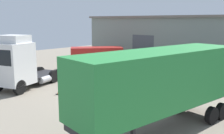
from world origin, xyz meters
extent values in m
plane|color=gray|center=(0.00, 0.00, 0.00)|extent=(60.00, 60.00, 0.00)
cube|color=gray|center=(0.00, 17.51, 2.83)|extent=(32.47, 7.03, 5.67)
cube|color=#70665B|center=(0.00, 17.51, 5.79)|extent=(32.97, 7.53, 0.25)
cube|color=#4C5156|center=(-7.14, 14.03, 1.80)|extent=(3.20, 0.08, 3.60)
cube|color=silver|center=(-7.10, -2.86, 2.13)|extent=(3.12, 3.06, 3.16)
cube|color=silver|center=(-7.17, -2.67, 3.99)|extent=(2.52, 2.25, 0.60)
cube|color=black|center=(-6.74, -3.97, 2.76)|extent=(2.02, 0.73, 1.14)
cube|color=#232326|center=(-8.05, 0.02, 0.67)|extent=(3.04, 4.10, 0.24)
cylinder|color=#B2B2B7|center=(-6.91, -0.24, 0.50)|extent=(0.87, 1.22, 0.56)
cylinder|color=black|center=(-5.87, -3.08, 0.55)|extent=(0.62, 1.13, 1.09)
cylinder|color=black|center=(-7.13, 0.77, 0.55)|extent=(0.62, 1.13, 1.09)
cylinder|color=black|center=(-9.23, 0.09, 0.55)|extent=(0.62, 1.13, 1.09)
cylinder|color=black|center=(-7.41, 1.63, 0.55)|extent=(0.62, 1.13, 1.09)
cylinder|color=black|center=(-9.51, 0.94, 0.55)|extent=(0.62, 1.13, 1.09)
cube|color=#28843D|center=(5.23, -1.80, 2.68)|extent=(3.85, 9.71, 2.67)
cube|color=#232326|center=(5.23, -1.80, 1.23)|extent=(3.11, 9.60, 0.24)
cube|color=#232326|center=(4.07, -4.18, 0.56)|extent=(0.18, 0.18, 1.11)
cylinder|color=black|center=(6.74, 0.94, 0.46)|extent=(0.43, 0.96, 0.92)
cylinder|color=black|center=(4.56, 1.26, 0.46)|extent=(0.43, 0.96, 0.92)
cylinder|color=black|center=(6.88, 1.93, 0.46)|extent=(0.43, 0.96, 0.92)
cylinder|color=black|center=(4.71, 2.25, 0.46)|extent=(0.43, 0.96, 0.92)
cube|color=black|center=(1.58, 8.05, 1.61)|extent=(3.16, 5.28, 2.49)
cube|color=black|center=(1.05, 6.00, 0.81)|extent=(2.16, 1.37, 0.90)
cube|color=black|center=(1.15, 6.39, 2.10)|extent=(1.65, 0.49, 0.90)
cylinder|color=black|center=(1.99, 6.23, 0.36)|extent=(0.47, 0.77, 0.72)
cylinder|color=black|center=(0.34, 6.65, 0.36)|extent=(0.47, 0.77, 0.72)
cylinder|color=black|center=(2.81, 9.46, 0.36)|extent=(0.47, 0.77, 0.72)
cylinder|color=black|center=(1.17, 9.88, 0.36)|extent=(0.47, 0.77, 0.72)
cube|color=red|center=(-9.39, 8.27, 1.37)|extent=(5.24, 5.70, 2.02)
cube|color=red|center=(-11.02, 6.33, 0.81)|extent=(2.11, 1.98, 0.90)
cube|color=black|center=(-10.76, 6.64, 1.77)|extent=(1.34, 1.14, 0.73)
cylinder|color=black|center=(-10.08, 6.13, 0.36)|extent=(0.69, 0.74, 0.72)
cylinder|color=black|center=(-11.38, 7.22, 0.36)|extent=(0.69, 0.74, 0.72)
cylinder|color=black|center=(-7.41, 9.31, 0.36)|extent=(0.69, 0.74, 0.72)
cylinder|color=black|center=(-8.71, 10.41, 0.36)|extent=(0.69, 0.74, 0.72)
cube|color=black|center=(-3.75, -1.10, 0.02)|extent=(0.40, 0.40, 0.04)
cone|color=orange|center=(-3.75, -1.10, 0.28)|extent=(0.36, 0.36, 0.55)
camera|label=1|loc=(11.67, -12.29, 5.41)|focal=42.00mm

